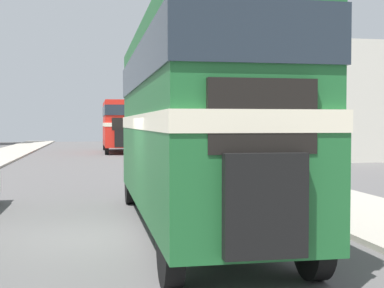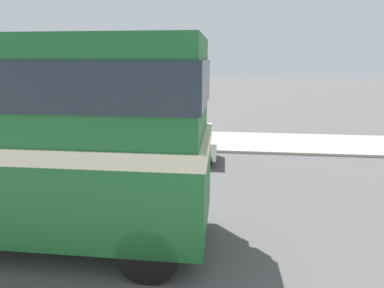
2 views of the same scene
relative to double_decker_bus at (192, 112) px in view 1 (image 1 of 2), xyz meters
name	(u,v)px [view 1 (image 1 of 2)]	position (x,y,z in m)	size (l,w,h in m)	color
ground_plane	(103,237)	(-2.00, -0.50, -2.65)	(120.00, 120.00, 0.00)	#565454
double_decker_bus	(192,112)	(0.00, 0.00, 0.00)	(2.51, 10.41, 4.44)	#1E602D
bus_distant	(119,122)	(-0.03, 32.76, -0.15)	(2.52, 9.22, 4.17)	red
pedestrian_walking	(233,149)	(4.52, 13.36, -1.51)	(0.36, 0.36, 1.80)	#282833
bicycle_on_pavement	(205,154)	(4.63, 20.39, -2.17)	(0.05, 1.76, 0.78)	black
shop_building_block	(382,105)	(18.40, 23.67, 1.08)	(21.88, 11.38, 7.45)	beige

